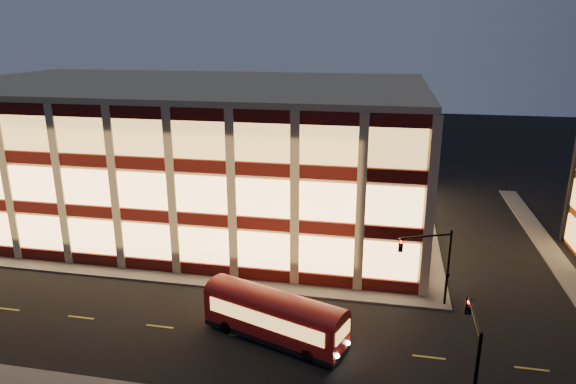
# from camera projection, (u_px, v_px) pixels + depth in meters

# --- Properties ---
(ground) EXTENTS (200.00, 200.00, 0.00)m
(ground) POSITION_uv_depth(u_px,v_px,m) (146.00, 282.00, 41.71)
(ground) COLOR black
(ground) RESTS_ON ground
(sidewalk_office_south) EXTENTS (54.00, 2.00, 0.15)m
(sidewalk_office_south) POSITION_uv_depth(u_px,v_px,m) (118.00, 272.00, 43.19)
(sidewalk_office_south) COLOR #514F4C
(sidewalk_office_south) RESTS_ON ground
(sidewalk_office_east) EXTENTS (2.00, 30.00, 0.15)m
(sidewalk_office_east) POSITION_uv_depth(u_px,v_px,m) (425.00, 227.00, 53.33)
(sidewalk_office_east) COLOR #514F4C
(sidewalk_office_east) RESTS_ON ground
(sidewalk_tower_west) EXTENTS (2.00, 30.00, 0.15)m
(sidewalk_tower_west) POSITION_uv_depth(u_px,v_px,m) (538.00, 235.00, 51.27)
(sidewalk_tower_west) COLOR #514F4C
(sidewalk_tower_west) RESTS_ON ground
(sidewalk_near) EXTENTS (100.00, 2.00, 0.15)m
(sidewalk_near) POSITION_uv_depth(u_px,v_px,m) (43.00, 383.00, 29.51)
(sidewalk_near) COLOR #514F4C
(sidewalk_near) RESTS_ON ground
(office_building) EXTENTS (50.45, 30.45, 14.50)m
(office_building) POSITION_uv_depth(u_px,v_px,m) (186.00, 149.00, 55.96)
(office_building) COLOR tan
(office_building) RESTS_ON ground
(traffic_signal_far) EXTENTS (3.79, 1.87, 6.00)m
(traffic_signal_far) POSITION_uv_depth(u_px,v_px,m) (431.00, 256.00, 36.57)
(traffic_signal_far) COLOR black
(traffic_signal_far) RESTS_ON ground
(traffic_signal_near) EXTENTS (0.32, 4.45, 6.00)m
(traffic_signal_near) POSITION_uv_depth(u_px,v_px,m) (473.00, 349.00, 25.77)
(traffic_signal_near) COLOR black
(traffic_signal_near) RESTS_ON ground
(trolley_bus) EXTENTS (10.04, 5.62, 3.32)m
(trolley_bus) POSITION_uv_depth(u_px,v_px,m) (274.00, 314.00, 33.44)
(trolley_bus) COLOR #9C0B08
(trolley_bus) RESTS_ON ground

